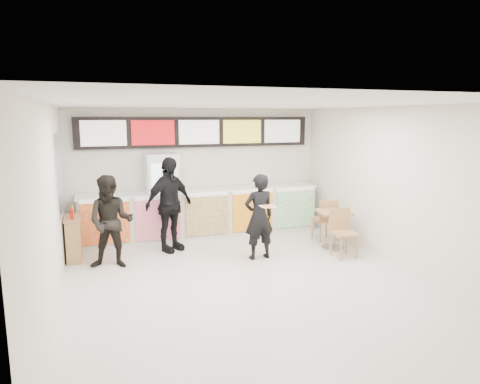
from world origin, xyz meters
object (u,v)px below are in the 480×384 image
customer_mid (169,205)px  drinks_fridge (163,198)px  cafe_table (334,223)px  service_counter (203,213)px  customer_main (259,217)px  condiment_ledge (74,238)px  customer_left (111,222)px

customer_mid → drinks_fridge: bearing=61.4°
customer_mid → cafe_table: bearing=-46.0°
cafe_table → service_counter: bearing=154.5°
customer_main → service_counter: bearing=-74.8°
customer_mid → cafe_table: 3.51m
customer_main → cafe_table: 1.78m
drinks_fridge → condiment_ledge: drinks_fridge is taller
cafe_table → drinks_fridge: bearing=162.6°
condiment_ledge → customer_mid: bearing=-1.7°
customer_main → customer_left: (-2.79, 0.43, 0.02)m
service_counter → customer_left: bearing=-146.3°
service_counter → customer_mid: size_ratio=2.80×
customer_left → condiment_ledge: (-0.69, 0.72, -0.43)m
customer_left → customer_main: bearing=6.8°
drinks_fridge → customer_left: 1.87m
customer_main → customer_mid: bearing=-39.0°
drinks_fridge → cafe_table: 3.82m
customer_mid → cafe_table: customer_mid is taller
drinks_fridge → customer_main: bearing=-49.6°
customer_main → cafe_table: size_ratio=0.99×
service_counter → customer_left: size_ratio=3.18×
customer_left → customer_mid: 1.38m
service_counter → drinks_fridge: bearing=179.0°
customer_mid → cafe_table: (3.34, -1.01, -0.43)m
drinks_fridge → cafe_table: (3.35, -1.78, -0.43)m
customer_left → customer_mid: (1.20, 0.66, 0.12)m
customer_mid → condiment_ledge: customer_mid is taller
customer_main → cafe_table: customer_main is taller
customer_main → customer_mid: size_ratio=0.86×
drinks_fridge → condiment_ledge: bearing=-159.1°
drinks_fridge → customer_left: drinks_fridge is taller
service_counter → customer_main: (0.66, -1.85, 0.28)m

